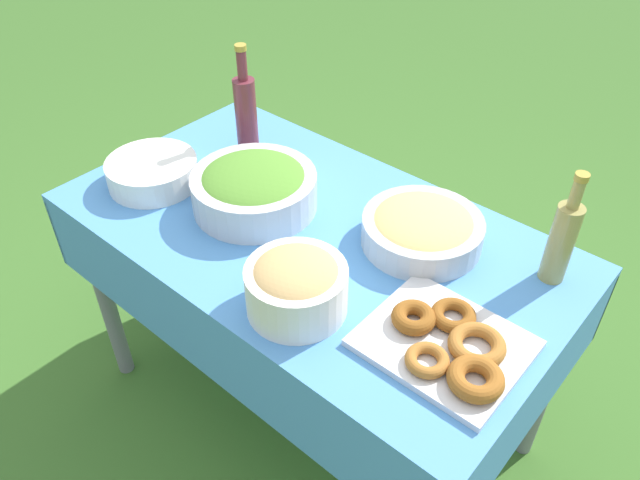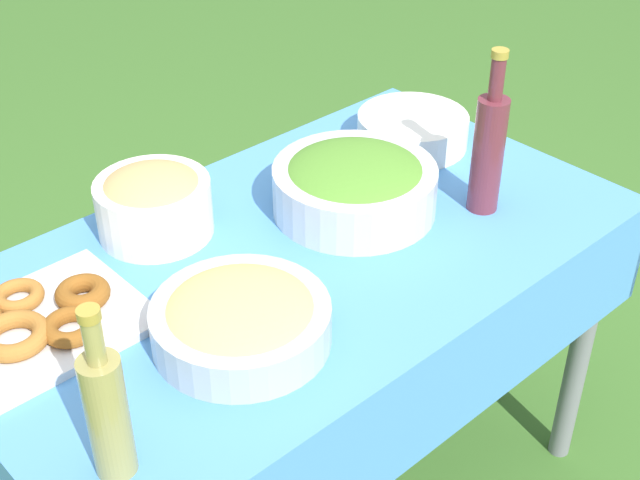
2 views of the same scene
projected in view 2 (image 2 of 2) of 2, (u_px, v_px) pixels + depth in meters
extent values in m
cube|color=#4C8CD1|center=(297.00, 254.00, 1.67)|extent=(1.29, 0.73, 0.02)
cube|color=#4C8CD1|center=(438.00, 402.00, 1.52)|extent=(1.29, 0.01, 0.22)
cube|color=#4C8CD1|center=(190.00, 230.00, 1.95)|extent=(1.29, 0.01, 0.22)
cube|color=#4C8CD1|center=(501.00, 190.00, 2.09)|extent=(0.01, 0.73, 0.22)
cylinder|color=slate|center=(582.00, 342.00, 2.02)|extent=(0.05, 0.05, 0.71)
cylinder|color=slate|center=(387.00, 231.00, 2.39)|extent=(0.05, 0.05, 0.71)
cylinder|color=silver|center=(355.00, 189.00, 1.74)|extent=(0.32, 0.32, 0.10)
ellipsoid|color=#51892D|center=(355.00, 175.00, 1.73)|extent=(0.28, 0.28, 0.07)
cylinder|color=#B2B7BC|center=(241.00, 324.00, 1.43)|extent=(0.29, 0.29, 0.07)
ellipsoid|color=tan|center=(240.00, 313.00, 1.41)|extent=(0.26, 0.26, 0.06)
cube|color=silver|center=(45.00, 324.00, 1.47)|extent=(0.32, 0.27, 0.02)
torus|color=#A36628|center=(18.00, 296.00, 1.50)|extent=(0.12, 0.12, 0.02)
torus|color=brown|center=(83.00, 293.00, 1.50)|extent=(0.10, 0.10, 0.03)
torus|color=#A36628|center=(14.00, 336.00, 1.41)|extent=(0.16, 0.16, 0.03)
torus|color=brown|center=(71.00, 327.00, 1.43)|extent=(0.13, 0.13, 0.03)
cylinder|color=white|center=(412.00, 142.00, 1.99)|extent=(0.25, 0.25, 0.01)
cylinder|color=white|center=(412.00, 137.00, 1.99)|extent=(0.25, 0.25, 0.01)
cylinder|color=white|center=(412.00, 133.00, 1.98)|extent=(0.25, 0.25, 0.01)
cylinder|color=white|center=(413.00, 128.00, 1.97)|extent=(0.25, 0.25, 0.01)
cylinder|color=white|center=(413.00, 123.00, 1.97)|extent=(0.25, 0.25, 0.01)
cylinder|color=white|center=(413.00, 118.00, 1.96)|extent=(0.25, 0.25, 0.01)
cylinder|color=#998E4C|center=(108.00, 417.00, 1.17)|extent=(0.06, 0.06, 0.20)
cylinder|color=#998E4C|center=(94.00, 341.00, 1.10)|extent=(0.03, 0.03, 0.07)
cylinder|color=#A58C33|center=(89.00, 314.00, 1.07)|extent=(0.03, 0.03, 0.02)
cylinder|color=maroon|center=(488.00, 155.00, 1.71)|extent=(0.06, 0.06, 0.24)
cylinder|color=maroon|center=(497.00, 79.00, 1.62)|extent=(0.03, 0.03, 0.08)
cylinder|color=#A58C33|center=(500.00, 54.00, 1.59)|extent=(0.03, 0.03, 0.02)
cylinder|color=white|center=(154.00, 208.00, 1.68)|extent=(0.22, 0.22, 0.11)
ellipsoid|color=tan|center=(152.00, 189.00, 1.65)|extent=(0.19, 0.19, 0.07)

